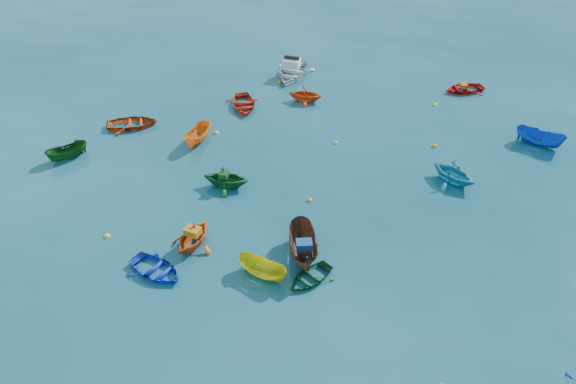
{
  "coord_description": "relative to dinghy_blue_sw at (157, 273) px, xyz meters",
  "views": [
    {
      "loc": [
        -2.35,
        -18.88,
        18.26
      ],
      "look_at": [
        0.0,
        5.0,
        0.4
      ],
      "focal_mm": 35.0,
      "sensor_mm": 36.0,
      "label": 1
    }
  ],
  "objects": [
    {
      "name": "dinghy_orange_w",
      "position": [
        1.64,
        1.72,
        0.0
      ],
      "size": [
        3.16,
        3.29,
        1.34
      ],
      "primitive_type": "imported",
      "rotation": [
        0.0,
        0.0,
        -0.52
      ],
      "color": "#D15113",
      "rests_on": "ground"
    },
    {
      "name": "sampan_blue_far",
      "position": [
        22.39,
        8.93,
        0.0
      ],
      "size": [
        2.94,
        2.72,
        1.13
      ],
      "primitive_type": "imported",
      "rotation": [
        0.0,
        0.0,
        0.87
      ],
      "color": "#0D3DAC",
      "rests_on": "ground"
    },
    {
      "name": "sampan_orange_n",
      "position": [
        1.58,
        11.29,
        0.0
      ],
      "size": [
        2.12,
        2.91,
        1.06
      ],
      "primitive_type": "imported",
      "rotation": [
        0.0,
        0.0,
        -0.45
      ],
      "color": "orange",
      "rests_on": "ground"
    },
    {
      "name": "buoy_ye_e",
      "position": [
        17.65,
        14.53,
        0.0
      ],
      "size": [
        0.33,
        0.33,
        0.33
      ],
      "primitive_type": "sphere",
      "color": "yellow",
      "rests_on": "ground"
    },
    {
      "name": "tarp_green_b",
      "position": [
        3.16,
        6.45,
        0.82
      ],
      "size": [
        0.63,
        0.73,
        0.3
      ],
      "primitive_type": "cube",
      "rotation": [
        0.0,
        0.0,
        1.29
      ],
      "color": "#11451A",
      "rests_on": "dinghy_green_n"
    },
    {
      "name": "tarp_orange_b",
      "position": [
        20.26,
        16.44,
        0.44
      ],
      "size": [
        0.52,
        0.65,
        0.29
      ],
      "primitive_type": "cube",
      "rotation": [
        0.0,
        0.0,
        -1.45
      ],
      "color": "#BE5213",
      "rests_on": "dinghy_red_ne"
    },
    {
      "name": "dinghy_blue_sw",
      "position": [
        0.0,
        0.0,
        0.0
      ],
      "size": [
        3.43,
        3.34,
        0.58
      ],
      "primitive_type": "imported",
      "rotation": [
        0.0,
        0.0,
        0.86
      ],
      "color": "#0F2BC1",
      "rests_on": "ground"
    },
    {
      "name": "tarp_orange_a",
      "position": [
        1.66,
        1.76,
        0.85
      ],
      "size": [
        0.91,
        0.84,
        0.35
      ],
      "primitive_type": "cube",
      "rotation": [
        0.0,
        0.0,
        -0.52
      ],
      "color": "#BE6F13",
      "rests_on": "dinghy_orange_w"
    },
    {
      "name": "buoy_or_e",
      "position": [
        7.3,
        19.14,
        0.0
      ],
      "size": [
        0.29,
        0.29,
        0.29
      ],
      "primitive_type": "sphere",
      "color": "orange",
      "rests_on": "ground"
    },
    {
      "name": "dinghy_cyan_se",
      "position": [
        15.82,
        5.62,
        0.0
      ],
      "size": [
        3.44,
        3.53,
        1.41
      ],
      "primitive_type": "imported",
      "rotation": [
        0.0,
        0.0,
        0.63
      ],
      "color": "teal",
      "rests_on": "ground"
    },
    {
      "name": "buoy_ye_d",
      "position": [
        2.68,
        12.23,
        0.0
      ],
      "size": [
        0.32,
        0.32,
        0.32
      ],
      "primitive_type": "sphere",
      "color": "yellow",
      "rests_on": "ground"
    },
    {
      "name": "buoy_ye_c",
      "position": [
        10.0,
        10.3,
        0.0
      ],
      "size": [
        0.31,
        0.31,
        0.31
      ],
      "primitive_type": "sphere",
      "color": "gold",
      "rests_on": "ground"
    },
    {
      "name": "sampan_yellow_mid",
      "position": [
        4.84,
        -0.66,
        0.0
      ],
      "size": [
        2.6,
        2.32,
        0.99
      ],
      "primitive_type": "imported",
      "rotation": [
        0.0,
        0.0,
        0.91
      ],
      "color": "gold",
      "rests_on": "ground"
    },
    {
      "name": "dinghy_red_ne",
      "position": [
        20.36,
        16.46,
        0.0
      ],
      "size": [
        3.1,
        2.38,
        0.6
      ],
      "primitive_type": "imported",
      "rotation": [
        0.0,
        0.0,
        -1.45
      ],
      "color": "red",
      "rests_on": "ground"
    },
    {
      "name": "dinghy_green_n",
      "position": [
        3.26,
        6.43,
        0.0
      ],
      "size": [
        3.03,
        2.79,
        1.33
      ],
      "primitive_type": "imported",
      "rotation": [
        0.0,
        0.0,
        1.29
      ],
      "color": "#135425",
      "rests_on": "ground"
    },
    {
      "name": "motorboat_white",
      "position": [
        8.32,
        20.24,
        0.0
      ],
      "size": [
        4.33,
        4.98,
        1.46
      ],
      "primitive_type": "imported",
      "rotation": [
        0.0,
        0.0,
        -0.39
      ],
      "color": "silver",
      "rests_on": "ground"
    },
    {
      "name": "dinghy_orange_far",
      "position": [
        8.84,
        16.04,
        0.0
      ],
      "size": [
        2.86,
        2.65,
        1.25
      ],
      "primitive_type": "imported",
      "rotation": [
        0.0,
        0.0,
        1.27
      ],
      "color": "#BE4011",
      "rests_on": "ground"
    },
    {
      "name": "ground",
      "position": [
        6.54,
        0.03,
        0.0
      ],
      "size": [
        160.0,
        160.0,
        0.0
      ],
      "primitive_type": "plane",
      "color": "#093946",
      "rests_on": "ground"
    },
    {
      "name": "dinghy_green_e",
      "position": [
        6.91,
        -1.12,
        0.0
      ],
      "size": [
        2.91,
        2.79,
        0.49
      ],
      "primitive_type": "imported",
      "rotation": [
        0.0,
        0.0,
        -0.91
      ],
      "color": "#104821",
      "rests_on": "ground"
    },
    {
      "name": "buoy_or_c",
      "position": [
        7.66,
        4.67,
        0.0
      ],
      "size": [
        0.29,
        0.29,
        0.29
      ],
      "primitive_type": "sphere",
      "color": "orange",
      "rests_on": "ground"
    },
    {
      "name": "dinghy_red_far",
      "position": [
        4.51,
        15.58,
        0.0
      ],
      "size": [
        2.52,
        3.35,
        0.66
      ],
      "primitive_type": "imported",
      "rotation": [
        0.0,
        0.0,
        0.08
      ],
      "color": "red",
      "rests_on": "ground"
    },
    {
      "name": "buoy_ye_b",
      "position": [
        -2.64,
        2.78,
        0.0
      ],
      "size": [
        0.3,
        0.3,
        0.3
      ],
      "primitive_type": "sphere",
      "color": "yellow",
      "rests_on": "ground"
    },
    {
      "name": "buoy_or_d",
      "position": [
        15.97,
        9.34,
        0.0
      ],
      "size": [
        0.35,
        0.35,
        0.35
      ],
      "primitive_type": "sphere",
      "color": "orange",
      "rests_on": "ground"
    },
    {
      "name": "sampan_green_far",
      "position": [
        -6.04,
        10.21,
        0.0
      ],
      "size": [
        2.62,
        2.1,
        0.96
      ],
      "primitive_type": "imported",
      "rotation": [
        0.0,
        0.0,
        -1.02
      ],
      "color": "#0F4412",
      "rests_on": "ground"
    },
    {
      "name": "sampan_brown_mid",
      "position": [
        6.82,
        0.45,
        0.0
      ],
      "size": [
        1.44,
        3.53,
        1.35
      ],
      "primitive_type": "imported",
      "rotation": [
        0.0,
        0.0,
        -0.04
      ],
      "color": "#4F2C1C",
      "rests_on": "ground"
    },
    {
      "name": "tarp_blue_a",
      "position": [
        6.82,
        0.3,
        0.85
      ],
      "size": [
        0.77,
        0.59,
        0.36
      ],
      "primitive_type": "cube",
      "rotation": [
        0.0,
        0.0,
        -0.04
      ],
      "color": "navy",
      "rests_on": "sampan_brown_mid"
    },
    {
      "name": "dinghy_red_nw",
      "position": [
        -2.7,
        13.63,
        0.0
      ],
      "size": [
        3.38,
        2.53,
        0.67
      ],
      "primitive_type": "imported",
      "rotation": [
        0.0,
        0.0,
        1.65
      ],
      "color": "#AD350E",
      "rests_on": "ground"
    }
  ]
}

